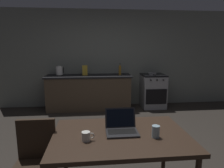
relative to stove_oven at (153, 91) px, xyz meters
name	(u,v)px	position (x,y,z in m)	size (l,w,h in m)	color
ground_plane	(122,155)	(-1.18, -2.34, -0.44)	(12.00, 12.00, 0.00)	#2D2823
back_wall	(119,59)	(-0.88, 0.35, 0.84)	(6.40, 0.10, 2.55)	gray
kitchen_counter	(89,92)	(-1.70, 0.00, 0.00)	(2.16, 0.64, 0.88)	#4C3D2D
stove_oven	(153,91)	(0.00, 0.00, 0.00)	(0.60, 0.62, 0.88)	gray
dining_table	(121,140)	(-1.33, -3.20, 0.24)	(1.34, 0.90, 0.75)	#332319
chair	(35,159)	(-2.18, -3.18, 0.07)	(0.40, 0.40, 0.88)	#2D2116
laptop	(121,128)	(-1.32, -3.16, 0.35)	(0.32, 0.28, 0.22)	#232326
electric_kettle	(59,71)	(-2.42, 0.00, 0.56)	(0.19, 0.17, 0.24)	black
bottle	(120,70)	(-0.90, -0.05, 0.58)	(0.07, 0.07, 0.30)	#8C601E
frying_pan	(152,74)	(-0.04, -0.03, 0.47)	(0.22, 0.39, 0.05)	gray
coffee_mug	(86,136)	(-1.67, -3.32, 0.35)	(0.12, 0.08, 0.09)	silver
drinking_glass	(156,132)	(-1.01, -3.31, 0.36)	(0.07, 0.07, 0.12)	#99B7C6
cereal_box	(85,70)	(-1.79, 0.02, 0.57)	(0.13, 0.05, 0.25)	gold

